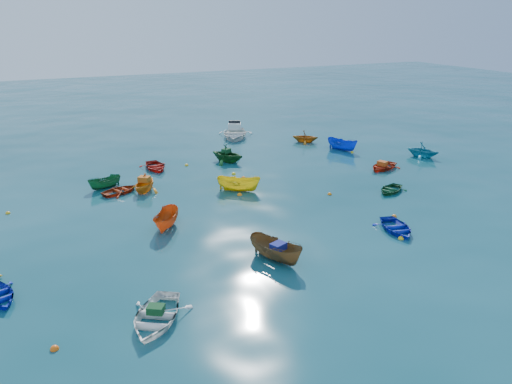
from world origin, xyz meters
name	(u,v)px	position (x,y,z in m)	size (l,w,h in m)	color
ground	(292,225)	(0.00, 0.00, 0.00)	(160.00, 160.00, 0.00)	#093D45
dinghy_white_near	(156,322)	(-9.54, -6.25, 0.00)	(2.48, 3.46, 0.72)	white
sampan_brown_mid	(276,260)	(-2.84, -3.54, 0.00)	(1.23, 3.26, 1.26)	brown
dinghy_blue_se	(396,231)	(4.93, -3.19, 0.00)	(2.09, 2.92, 0.61)	#0E22AF
dinghy_orange_w	(145,191)	(-6.43, 9.38, 0.00)	(2.22, 2.58, 1.36)	orange
sampan_yellow_mid	(239,191)	(-0.53, 6.72, 0.00)	(1.16, 3.08, 1.19)	yellow
dinghy_green_e	(390,192)	(8.89, 2.23, 0.00)	(1.80, 2.51, 0.52)	#104825
dinghy_cyan_se	(422,157)	(17.08, 8.19, 0.00)	(2.31, 2.68, 1.41)	teal
dinghy_red_nw	(121,193)	(-8.01, 9.74, 0.00)	(1.85, 2.58, 0.54)	#9F2B0D
sampan_orange_n	(167,228)	(-6.68, 2.63, 0.00)	(1.11, 2.94, 1.14)	#CE4F13
dinghy_green_n	(227,162)	(1.42, 13.75, 0.00)	(2.55, 2.96, 1.56)	#114B1A
dinghy_red_ne	(383,169)	(11.81, 6.78, 0.00)	(2.09, 2.92, 0.61)	#B9290F
sampan_blue_far	(342,150)	(12.19, 13.02, 0.00)	(1.15, 3.06, 1.18)	#0F35C5
dinghy_red_far	(155,169)	(-4.49, 14.24, 0.00)	(2.15, 3.01, 0.62)	#A9160E
dinghy_orange_far	(305,142)	(10.61, 16.91, 0.00)	(2.07, 2.41, 1.27)	#B86511
sampan_green_far	(105,188)	(-8.80, 11.19, 0.00)	(0.92, 2.44, 0.94)	#14562D
motorboat_white	(235,138)	(5.24, 21.47, 0.00)	(3.47, 4.85, 1.61)	silver
tarp_green_a	(156,309)	(-9.48, -6.17, 0.52)	(0.65, 0.49, 0.32)	#11451E
tarp_blue_a	(278,246)	(-2.78, -3.68, 0.81)	(0.72, 0.55, 0.35)	navy
tarp_orange_a	(144,179)	(-6.40, 9.42, 0.86)	(0.75, 0.57, 0.37)	#D26015
tarp_green_b	(226,151)	(1.36, 13.83, 0.95)	(0.69, 0.52, 0.33)	#11451F
tarp_orange_b	(382,163)	(11.72, 6.75, 0.47)	(0.71, 0.54, 0.34)	#C64D14
buoy_or_a	(55,349)	(-13.31, -6.41, 0.00)	(0.32, 0.32, 0.32)	#FE5E0D
buoy_ye_a	(401,239)	(4.47, -4.15, 0.00)	(0.33, 0.33, 0.33)	yellow
buoy_or_b	(394,217)	(6.17, -1.51, 0.00)	(0.31, 0.31, 0.31)	orange
buoy_ye_b	(8,214)	(-14.98, 8.79, 0.00)	(0.29, 0.29, 0.29)	gold
buoy_or_c	(240,195)	(-0.81, 5.88, 0.00)	(0.33, 0.33, 0.33)	orange
buoy_ye_c	(234,174)	(0.60, 10.38, 0.00)	(0.33, 0.33, 0.33)	yellow
buoy_or_d	(330,195)	(4.77, 3.46, 0.00)	(0.29, 0.29, 0.29)	orange
buoy_ye_d	(187,166)	(-1.97, 14.11, 0.00)	(0.31, 0.31, 0.31)	yellow
buoy_or_e	(243,178)	(0.89, 9.18, 0.00)	(0.34, 0.34, 0.34)	orange
buoy_ye_e	(352,153)	(12.50, 11.89, 0.00)	(0.30, 0.30, 0.30)	yellow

